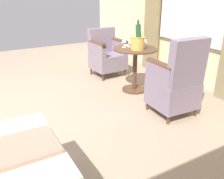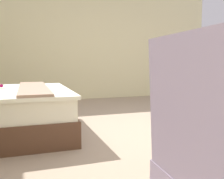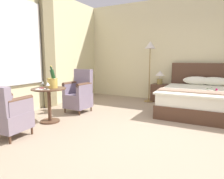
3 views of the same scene
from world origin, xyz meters
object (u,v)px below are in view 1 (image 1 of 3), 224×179
at_px(wine_glass_near_bucket, 145,41).
at_px(armchair_by_window, 176,83).
at_px(champagne_bucket, 138,41).
at_px(wine_glass_near_edge, 124,41).
at_px(snack_plate, 130,45).
at_px(armchair_facing_bed, 107,54).
at_px(side_table_round, 135,64).

height_order(wine_glass_near_bucket, armchair_by_window, armchair_by_window).
bearing_deg(armchair_by_window, champagne_bucket, -90.33).
xyz_separation_m(wine_glass_near_edge, snack_plate, (-0.14, -0.04, -0.10)).
height_order(champagne_bucket, armchair_by_window, champagne_bucket).
bearing_deg(armchair_facing_bed, wine_glass_near_edge, 81.43).
relative_size(wine_glass_near_bucket, armchair_by_window, 0.13).
xyz_separation_m(wine_glass_near_edge, armchair_facing_bed, (-0.12, -0.78, -0.39)).
bearing_deg(champagne_bucket, armchair_by_window, 89.67).
height_order(wine_glass_near_bucket, wine_glass_near_edge, wine_glass_near_edge).
distance_m(side_table_round, champagne_bucket, 0.39).
xyz_separation_m(side_table_round, armchair_by_window, (0.03, 0.94, -0.00)).
relative_size(wine_glass_near_edge, snack_plate, 0.73).
xyz_separation_m(wine_glass_near_bucket, armchair_facing_bed, (0.17, -0.93, -0.38)).
xyz_separation_m(wine_glass_near_bucket, wine_glass_near_edge, (0.29, -0.15, 0.01)).
relative_size(side_table_round, armchair_facing_bed, 0.80).
distance_m(champagne_bucket, armchair_facing_bed, 1.09).
relative_size(side_table_round, armchair_by_window, 0.67).
distance_m(wine_glass_near_edge, armchair_by_window, 1.14).
bearing_deg(side_table_round, snack_plate, -94.91).
relative_size(side_table_round, wine_glass_near_edge, 4.84).
bearing_deg(wine_glass_near_edge, armchair_by_window, 94.85).
bearing_deg(champagne_bucket, wine_glass_near_edge, -66.37).
bearing_deg(side_table_round, armchair_facing_bed, -89.73).
bearing_deg(wine_glass_near_bucket, champagne_bucket, 20.88).
distance_m(side_table_round, wine_glass_near_edge, 0.40).
distance_m(wine_glass_near_bucket, wine_glass_near_edge, 0.32).
relative_size(wine_glass_near_bucket, snack_plate, 0.67).
distance_m(champagne_bucket, wine_glass_near_edge, 0.24).
height_order(wine_glass_near_bucket, armchair_facing_bed, armchair_facing_bed).
bearing_deg(champagne_bucket, snack_plate, -98.87).
bearing_deg(armchair_facing_bed, snack_plate, 91.55).
height_order(side_table_round, armchair_facing_bed, armchair_facing_bed).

